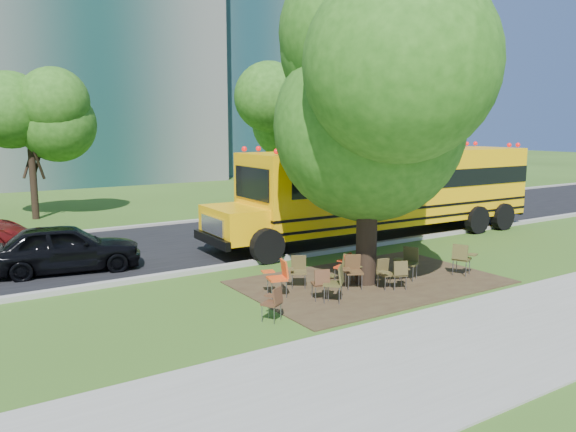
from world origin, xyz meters
TOP-DOWN VIEW (x-y plane):
  - ground at (0.00, 0.00)m, footprint 160.00×160.00m
  - sidewalk at (0.00, -5.00)m, footprint 60.00×4.00m
  - dirt_patch at (1.00, -0.50)m, footprint 7.00×4.50m
  - asphalt_road at (0.00, 7.00)m, footprint 80.00×8.00m
  - kerb_near at (0.00, 3.00)m, footprint 80.00×0.25m
  - kerb_far at (0.00, 11.10)m, footprint 80.00×0.25m
  - building_right at (24.00, 38.00)m, footprint 30.00×16.00m
  - bg_tree_2 at (-5.00, 16.00)m, footprint 4.80×4.80m
  - bg_tree_3 at (8.00, 14.00)m, footprint 5.60×5.60m
  - bg_tree_4 at (16.00, 13.00)m, footprint 5.00×5.00m
  - main_tree at (0.76, -0.55)m, footprint 7.20×7.20m
  - school_bus at (5.94, 4.11)m, footprint 13.75×3.43m
  - chair_0 at (-2.86, -1.71)m, footprint 0.53×0.64m
  - chair_1 at (-1.13, -1.12)m, footprint 0.66×0.52m
  - chair_2 at (-0.91, -1.39)m, footprint 0.63×0.80m
  - chair_3 at (0.16, -0.72)m, footprint 0.76×0.59m
  - chair_4 at (1.13, -1.48)m, footprint 0.66×0.52m
  - chair_5 at (0.87, -1.19)m, footprint 0.56×0.48m
  - chair_6 at (2.05, -0.85)m, footprint 0.75×0.63m
  - chair_7 at (3.63, -1.40)m, footprint 0.75×0.64m
  - chair_8 at (-1.85, -0.29)m, footprint 0.57×0.73m
  - chair_9 at (-0.99, 0.15)m, footprint 0.73×0.58m
  - chair_10 at (0.40, -0.36)m, footprint 0.49×0.60m
  - chair_11 at (0.41, -0.10)m, footprint 0.56×0.65m
  - black_car at (-5.83, 5.20)m, footprint 4.51×2.42m

SIDE VIEW (x-z plane):
  - ground at x=0.00m, z-range 0.00..0.00m
  - dirt_patch at x=1.00m, z-range 0.00..0.03m
  - sidewalk at x=0.00m, z-range 0.00..0.04m
  - asphalt_road at x=0.00m, z-range 0.00..0.04m
  - kerb_near at x=0.00m, z-range 0.00..0.14m
  - kerb_far at x=0.00m, z-range 0.00..0.14m
  - chair_0 at x=-2.86m, z-range 0.09..0.87m
  - chair_5 at x=0.87m, z-range 0.10..0.91m
  - chair_4 at x=1.13m, z-range 0.10..0.91m
  - chair_11 at x=0.41m, z-range 0.10..0.92m
  - chair_1 at x=-1.13m, z-range 0.10..0.93m
  - chair_10 at x=0.40m, z-range 0.10..0.94m
  - chair_9 at x=-0.99m, z-range 0.10..0.96m
  - chair_3 at x=0.16m, z-range 0.11..1.02m
  - chair_6 at x=2.05m, z-range 0.11..1.04m
  - chair_2 at x=-0.91m, z-range 0.11..1.04m
  - chair_7 at x=3.63m, z-range 0.11..1.06m
  - chair_8 at x=-1.85m, z-range 0.11..1.08m
  - black_car at x=-5.83m, z-range 0.00..1.46m
  - school_bus at x=5.94m, z-range 0.26..3.60m
  - bg_tree_2 at x=-5.00m, z-range 0.90..7.52m
  - bg_tree_4 at x=16.00m, z-range 0.92..7.77m
  - bg_tree_3 at x=8.00m, z-range 1.11..8.95m
  - main_tree at x=0.76m, z-range 0.75..9.48m
  - building_right at x=24.00m, z-range 0.00..25.00m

